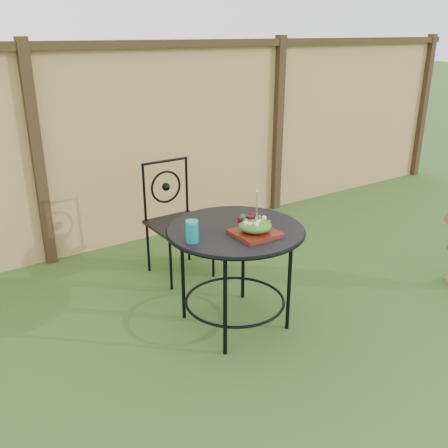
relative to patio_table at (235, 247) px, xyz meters
name	(u,v)px	position (x,y,z in m)	size (l,w,h in m)	color
ground	(328,325)	(0.52, -0.40, -0.59)	(60.00, 60.00, 0.00)	#214014
fence	(172,139)	(0.52, 1.80, 0.36)	(8.00, 0.12, 1.90)	tan
patio_table	(235,247)	(0.00, 0.00, 0.00)	(0.92, 0.92, 0.72)	black
patio_chair	(176,216)	(0.07, 0.94, -0.08)	(0.46, 0.46, 0.95)	black
salad_plate	(255,233)	(0.03, -0.16, 0.15)	(0.27, 0.27, 0.02)	#4A170A
salad	(255,226)	(0.03, -0.16, 0.20)	(0.21, 0.21, 0.08)	#235614
fork	(257,206)	(0.04, -0.16, 0.33)	(0.01, 0.01, 0.18)	silver
drinking_glass	(192,231)	(-0.35, -0.03, 0.21)	(0.08, 0.08, 0.14)	#0C8E8B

